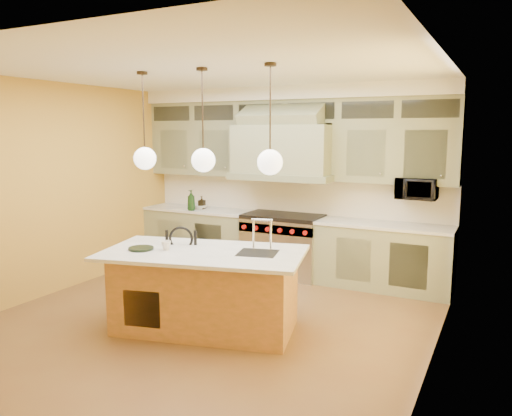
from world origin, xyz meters
The scene contains 18 objects.
floor centered at (0.00, 0.00, 0.00)m, with size 5.00×5.00×0.00m, color brown.
ceiling centered at (0.00, 0.00, 2.90)m, with size 5.00×5.00×0.00m, color white.
wall_back centered at (0.00, 2.50, 1.45)m, with size 5.00×5.00×0.00m, color gold.
wall_front centered at (0.00, -2.50, 1.45)m, with size 5.00×5.00×0.00m, color gold.
wall_left centered at (-2.50, 0.00, 1.45)m, with size 5.00×5.00×0.00m, color gold.
wall_right centered at (2.50, 0.00, 1.45)m, with size 5.00×5.00×0.00m, color gold.
back_cabinetry centered at (0.00, 2.23, 1.43)m, with size 5.00×0.77×2.90m.
range centered at (0.00, 2.14, 0.49)m, with size 1.20×0.74×0.96m.
kitchen_island centered at (0.10, -0.25, 0.47)m, with size 2.42×1.66×1.35m.
counter_stool centered at (-0.25, -0.27, 0.65)m, with size 0.52×0.52×1.14m.
microwave centered at (1.95, 2.25, 1.45)m, with size 0.54×0.37×0.30m, color black.
oil_bottle_a centered at (-1.56, 1.92, 1.11)m, with size 0.13×0.13×0.34m, color black.
oil_bottle_b centered at (-1.50, 2.15, 1.05)m, with size 0.10×0.10×0.22m, color black.
fruit_bowl centered at (-1.55, 2.15, 0.97)m, with size 0.27×0.27×0.07m, color white.
cup centered at (-0.30, -0.43, 0.97)m, with size 0.11×0.11×0.10m, color silver.
pendant_left centered at (-0.71, -0.25, 1.95)m, with size 0.26×0.26×1.11m.
pendant_center centered at (0.09, -0.25, 1.95)m, with size 0.26×0.26×1.11m.
pendant_right centered at (0.89, -0.25, 1.95)m, with size 0.26×0.26×1.11m.
Camera 1 is at (3.05, -4.83, 2.23)m, focal length 35.00 mm.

